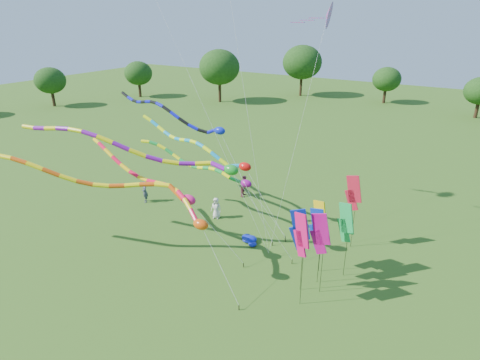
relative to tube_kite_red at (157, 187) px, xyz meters
The scene contains 20 objects.
ground 6.02m from the tube_kite_red, 15.49° to the right, with size 160.00×160.00×0.00m, color #305B18.
tree_ring 4.91m from the tube_kite_red, ahead, with size 113.86×122.74×9.34m.
tube_kite_red is the anchor object (origin of this frame).
tube_kite_orange 3.05m from the tube_kite_red, 140.42° to the right, with size 15.33×6.39×7.27m.
tube_kite_purple 2.32m from the tube_kite_red, behind, with size 16.77×5.46×8.67m.
tube_kite_blue 6.25m from the tube_kite_red, 115.25° to the left, with size 14.38×1.72×9.23m.
tube_kite_cyan 5.99m from the tube_kite_red, 98.32° to the left, with size 13.78×2.03×7.20m.
tube_kite_green 5.16m from the tube_kite_red, 89.81° to the left, with size 11.94×1.02×6.00m.
delta_kite_high_c 14.13m from the tube_kite_red, 41.90° to the left, with size 3.07×4.75×15.17m.
banner_pole_red 12.34m from the tube_kite_red, 34.66° to the left, with size 1.16×0.12×5.10m.
banner_pole_magenta_a 10.24m from the tube_kite_red, ahead, with size 1.16×0.25×4.91m.
banner_pole_magenta_b 9.61m from the tube_kite_red, ahead, with size 1.09×0.54×5.36m.
banner_pole_orange 9.98m from the tube_kite_red, 19.55° to the left, with size 1.12×0.48×4.62m.
banner_pole_blue_a 9.18m from the tube_kite_red, ahead, with size 1.11×0.48×5.08m.
banner_pole_green 11.42m from the tube_kite_red, 18.84° to the left, with size 1.13×0.43×4.70m.
banner_pole_blue_b 9.97m from the tube_kite_red, 12.83° to the left, with size 1.16×0.27×4.69m.
blue_nylon_heap 7.46m from the tube_kite_red, 42.99° to the left, with size 1.30×1.46×0.44m.
person_a 6.76m from the tube_kite_red, 86.11° to the left, with size 0.81×0.52×1.65m, color silver.
person_b 8.72m from the tube_kite_red, 141.73° to the left, with size 0.67×0.44×1.85m, color #3B3D52.
person_c 10.86m from the tube_kite_red, 89.23° to the left, with size 0.89×0.69×1.82m, color #843046.
Camera 1 is at (12.36, -15.52, 14.39)m, focal length 30.00 mm.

